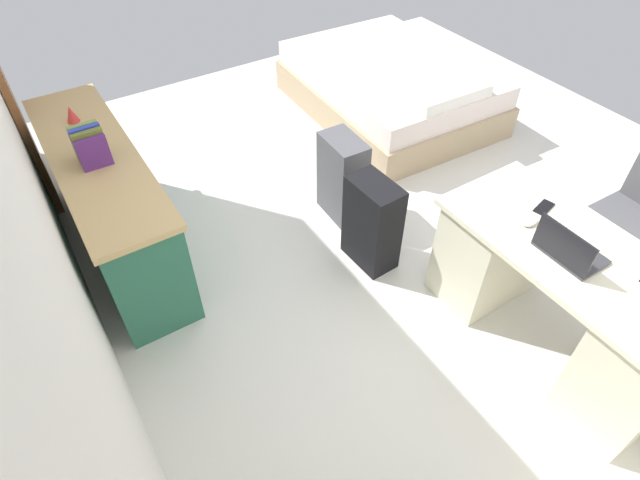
% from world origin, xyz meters
% --- Properties ---
extents(ground_plane, '(5.66, 5.66, 0.00)m').
position_xyz_m(ground_plane, '(0.00, 0.00, 0.00)').
color(ground_plane, silver).
extents(wall_back, '(4.66, 0.10, 2.66)m').
position_xyz_m(wall_back, '(0.00, 2.07, 1.33)').
color(wall_back, silver).
rests_on(wall_back, ground_plane).
extents(desk, '(1.44, 0.66, 0.73)m').
position_xyz_m(desk, '(-1.38, -0.14, 0.38)').
color(desk, beige).
rests_on(desk, ground_plane).
extents(office_chair, '(0.52, 0.52, 0.94)m').
position_xyz_m(office_chair, '(-1.26, -0.95, 0.42)').
color(office_chair, black).
rests_on(office_chair, ground_plane).
extents(credenza, '(1.80, 0.48, 0.78)m').
position_xyz_m(credenza, '(0.72, 1.69, 0.39)').
color(credenza, '#28664C').
rests_on(credenza, ground_plane).
extents(bed, '(1.95, 1.47, 0.58)m').
position_xyz_m(bed, '(1.19, -1.01, 0.24)').
color(bed, tan).
rests_on(bed, ground_plane).
extents(suitcase_black, '(0.37, 0.23, 0.64)m').
position_xyz_m(suitcase_black, '(-0.29, 0.31, 0.32)').
color(suitcase_black, black).
rests_on(suitcase_black, ground_plane).
extents(suitcase_spare_grey, '(0.37, 0.23, 0.64)m').
position_xyz_m(suitcase_spare_grey, '(0.22, 0.20, 0.32)').
color(suitcase_spare_grey, '#4C4C51').
rests_on(suitcase_spare_grey, ground_plane).
extents(laptop, '(0.31, 0.22, 0.21)m').
position_xyz_m(laptop, '(-1.34, -0.05, 0.78)').
color(laptop, '#333338').
rests_on(laptop, desk).
extents(computer_mouse, '(0.06, 0.10, 0.03)m').
position_xyz_m(computer_mouse, '(-1.08, -0.09, 0.74)').
color(computer_mouse, white).
rests_on(computer_mouse, desk).
extents(cell_phone_by_mouse, '(0.10, 0.15, 0.01)m').
position_xyz_m(cell_phone_by_mouse, '(-1.04, -0.26, 0.73)').
color(cell_phone_by_mouse, black).
rests_on(cell_phone_by_mouse, desk).
extents(book_row, '(0.19, 0.17, 0.22)m').
position_xyz_m(book_row, '(0.65, 1.69, 0.89)').
color(book_row, '#542672').
rests_on(book_row, credenza).
extents(figurine_small, '(0.08, 0.08, 0.11)m').
position_xyz_m(figurine_small, '(1.16, 1.69, 0.84)').
color(figurine_small, red).
rests_on(figurine_small, credenza).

